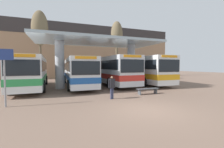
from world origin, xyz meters
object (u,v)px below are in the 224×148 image
object	(u,v)px
transit_bus_left_bay	(32,71)
poplar_tree_behind_right	(40,29)
transit_bus_right_bay	(108,69)
pedestrian_waiting	(112,85)
transit_bus_far_right_bay	(138,69)
poplar_tree_behind_left	(117,36)
waiting_bench_near_pillar	(148,90)
info_sign_platform	(4,66)
parked_car_street	(130,72)
transit_bus_center_bay	(78,71)

from	to	relation	value
transit_bus_left_bay	poplar_tree_behind_right	xyz separation A→B (m)	(0.29, 6.31, 5.68)
transit_bus_right_bay	pedestrian_waiting	world-z (taller)	transit_bus_right_bay
transit_bus_far_right_bay	poplar_tree_behind_left	world-z (taller)	poplar_tree_behind_left
waiting_bench_near_pillar	info_sign_platform	size ratio (longest dim) A/B	0.59
info_sign_platform	poplar_tree_behind_right	bearing A→B (deg)	87.27
pedestrian_waiting	poplar_tree_behind_left	size ratio (longest dim) A/B	0.16
info_sign_platform	parked_car_street	xyz separation A→B (m)	(16.37, 16.79, -1.19)
transit_bus_center_bay	poplar_tree_behind_right	world-z (taller)	poplar_tree_behind_right
poplar_tree_behind_left	transit_bus_center_bay	bearing A→B (deg)	-142.57
info_sign_platform	pedestrian_waiting	xyz separation A→B (m)	(6.19, -0.17, -1.30)
pedestrian_waiting	waiting_bench_near_pillar	bearing A→B (deg)	-8.46
pedestrian_waiting	poplar_tree_behind_left	distance (m)	15.98
info_sign_platform	waiting_bench_near_pillar	bearing A→B (deg)	2.99
transit_bus_center_bay	transit_bus_right_bay	xyz separation A→B (m)	(3.90, 0.36, 0.13)
waiting_bench_near_pillar	poplar_tree_behind_right	distance (m)	17.31
transit_bus_far_right_bay	poplar_tree_behind_left	distance (m)	7.59
transit_bus_right_bay	poplar_tree_behind_left	size ratio (longest dim) A/B	1.27
poplar_tree_behind_right	transit_bus_right_bay	bearing A→B (deg)	-33.09
transit_bus_left_bay	waiting_bench_near_pillar	bearing A→B (deg)	142.34
waiting_bench_near_pillar	poplar_tree_behind_right	bearing A→B (deg)	124.19
pedestrian_waiting	poplar_tree_behind_right	distance (m)	16.16
transit_bus_far_right_bay	parked_car_street	distance (m)	9.49
transit_bus_center_bay	poplar_tree_behind_right	distance (m)	9.17
waiting_bench_near_pillar	parked_car_street	bearing A→B (deg)	67.19
waiting_bench_near_pillar	parked_car_street	world-z (taller)	parked_car_street
transit_bus_left_bay	pedestrian_waiting	size ratio (longest dim) A/B	6.80
transit_bus_left_bay	parked_car_street	size ratio (longest dim) A/B	2.45
poplar_tree_behind_left	transit_bus_right_bay	bearing A→B (deg)	-122.39
transit_bus_left_bay	poplar_tree_behind_right	distance (m)	8.49
transit_bus_far_right_bay	transit_bus_left_bay	bearing A→B (deg)	4.17
info_sign_platform	pedestrian_waiting	world-z (taller)	info_sign_platform
transit_bus_left_bay	poplar_tree_behind_left	bearing A→B (deg)	-154.05
transit_bus_far_right_bay	waiting_bench_near_pillar	bearing A→B (deg)	66.09
transit_bus_left_bay	transit_bus_right_bay	world-z (taller)	transit_bus_right_bay
transit_bus_right_bay	parked_car_street	bearing A→B (deg)	-133.03
transit_bus_far_right_bay	parked_car_street	world-z (taller)	transit_bus_far_right_bay
transit_bus_far_right_bay	poplar_tree_behind_left	bearing A→B (deg)	-79.77
poplar_tree_behind_left	poplar_tree_behind_right	bearing A→B (deg)	178.69
transit_bus_center_bay	poplar_tree_behind_right	size ratio (longest dim) A/B	1.17
transit_bus_center_bay	parked_car_street	world-z (taller)	transit_bus_center_bay
poplar_tree_behind_right	parked_car_street	size ratio (longest dim) A/B	2.29
transit_bus_left_bay	waiting_bench_near_pillar	distance (m)	11.47
transit_bus_right_bay	poplar_tree_behind_right	xyz separation A→B (m)	(-8.23, 5.36, 5.58)
transit_bus_right_bay	transit_bus_far_right_bay	bearing A→B (deg)	174.76
transit_bus_far_right_bay	pedestrian_waiting	distance (m)	10.64
transit_bus_left_bay	transit_bus_center_bay	world-z (taller)	transit_bus_left_bay
transit_bus_right_bay	parked_car_street	distance (m)	11.43
info_sign_platform	poplar_tree_behind_left	bearing A→B (deg)	47.68
transit_bus_center_bay	parked_car_street	distance (m)	14.51
transit_bus_center_bay	transit_bus_far_right_bay	world-z (taller)	transit_bus_far_right_bay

